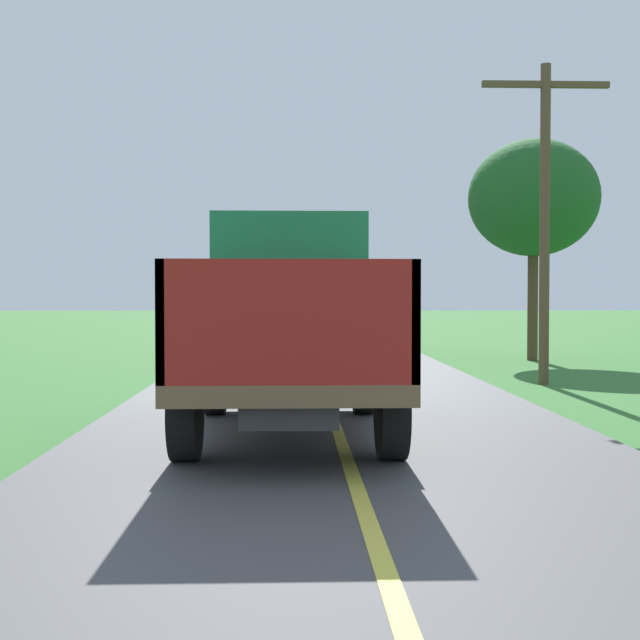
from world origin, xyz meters
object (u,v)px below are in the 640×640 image
(roadside_tree_near_left, at_px, (533,198))
(banana_truck_near, at_px, (290,318))
(utility_pole_roadside, at_px, (545,207))
(banana_truck_far, at_px, (300,305))

(roadside_tree_near_left, bearing_deg, banana_truck_near, -119.38)
(banana_truck_near, xyz_separation_m, utility_pole_roadside, (5.00, 5.46, 2.02))
(banana_truck_near, bearing_deg, utility_pole_roadside, 47.47)
(banana_truck_far, xyz_separation_m, utility_pole_roadside, (4.71, -9.25, 2.02))
(roadside_tree_near_left, bearing_deg, utility_pole_roadside, -104.05)
(utility_pole_roadside, distance_m, roadside_tree_near_left, 6.43)
(banana_truck_far, bearing_deg, roadside_tree_near_left, -26.17)
(banana_truck_far, height_order, utility_pole_roadside, utility_pole_roadside)
(banana_truck_near, xyz_separation_m, banana_truck_far, (0.30, 14.70, 0.00))
(banana_truck_near, relative_size, utility_pole_roadside, 0.92)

